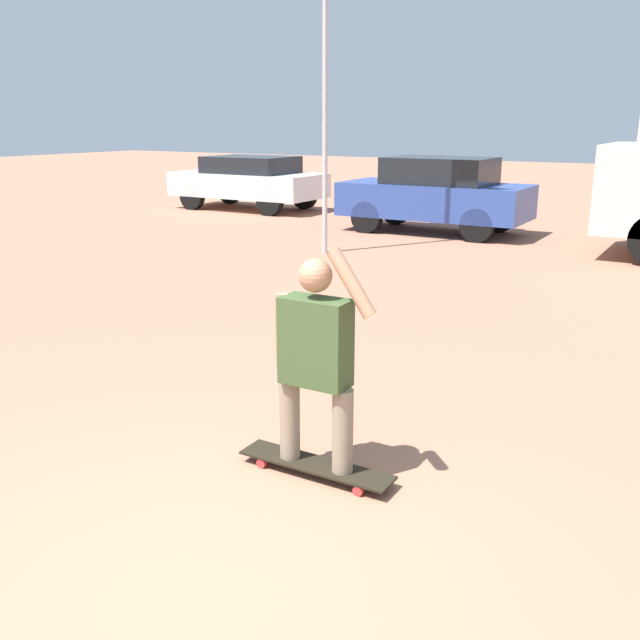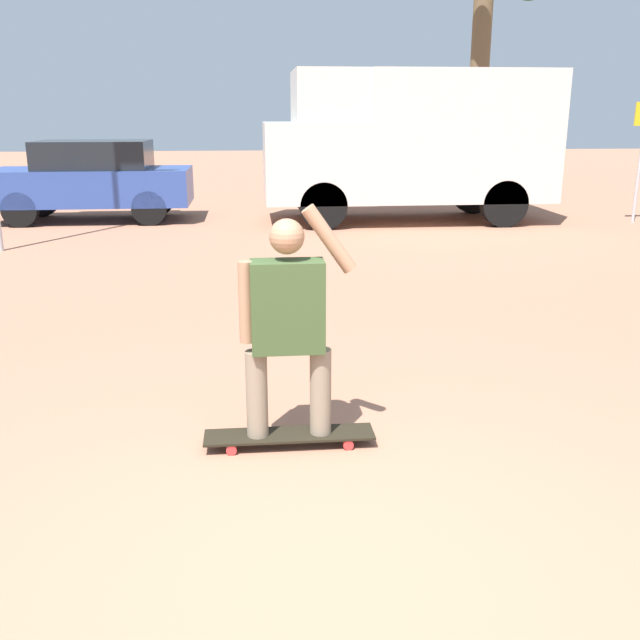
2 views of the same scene
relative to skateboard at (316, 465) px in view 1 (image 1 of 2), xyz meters
name	(u,v)px [view 1 (image 1 of 2)]	position (x,y,z in m)	size (l,w,h in m)	color
ground_plane	(190,598)	(0.12, -1.44, -0.07)	(80.00, 80.00, 0.00)	#A36B51
skateboard	(316,465)	(0.00, 0.00, 0.00)	(1.12, 0.24, 0.08)	black
person_skateboarder	(315,352)	(0.00, 0.00, 0.81)	(0.73, 0.22, 1.51)	gray
parked_car_blue	(436,194)	(-3.37, 10.63, 0.76)	(3.93, 1.72, 1.59)	black
parked_car_white	(249,181)	(-9.23, 11.98, 0.70)	(4.07, 1.88, 1.41)	black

